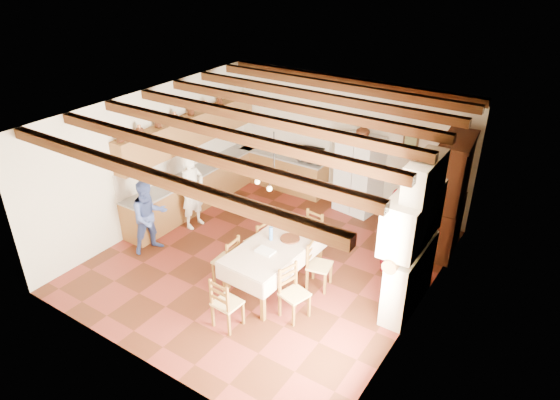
% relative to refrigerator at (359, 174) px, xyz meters
% --- Properties ---
extents(floor, '(6.00, 6.50, 0.02)m').
position_rel_refrigerator_xyz_m(floor, '(-0.55, -2.90, -0.92)').
color(floor, '#492011').
rests_on(floor, ground).
extents(ceiling, '(6.00, 6.50, 0.02)m').
position_rel_refrigerator_xyz_m(ceiling, '(-0.55, -2.90, 2.10)').
color(ceiling, white).
rests_on(ceiling, ground).
extents(wall_back, '(6.00, 0.02, 3.00)m').
position_rel_refrigerator_xyz_m(wall_back, '(-0.55, 0.36, 0.59)').
color(wall_back, beige).
rests_on(wall_back, ground).
extents(wall_front, '(6.00, 0.02, 3.00)m').
position_rel_refrigerator_xyz_m(wall_front, '(-0.55, -6.16, 0.59)').
color(wall_front, beige).
rests_on(wall_front, ground).
extents(wall_left, '(0.02, 6.50, 3.00)m').
position_rel_refrigerator_xyz_m(wall_left, '(-3.56, -2.90, 0.59)').
color(wall_left, beige).
rests_on(wall_left, ground).
extents(wall_right, '(0.02, 6.50, 3.00)m').
position_rel_refrigerator_xyz_m(wall_right, '(2.46, -2.90, 0.59)').
color(wall_right, beige).
rests_on(wall_right, ground).
extents(ceiling_beams, '(6.00, 6.30, 0.16)m').
position_rel_refrigerator_xyz_m(ceiling_beams, '(-0.55, -2.90, 2.00)').
color(ceiling_beams, '#3A170C').
rests_on(ceiling_beams, ground).
extents(lower_cabinets_left, '(0.60, 4.30, 0.86)m').
position_rel_refrigerator_xyz_m(lower_cabinets_left, '(-3.25, -1.85, -0.48)').
color(lower_cabinets_left, brown).
rests_on(lower_cabinets_left, ground).
extents(lower_cabinets_back, '(2.30, 0.60, 0.86)m').
position_rel_refrigerator_xyz_m(lower_cabinets_back, '(-2.10, 0.05, -0.48)').
color(lower_cabinets_back, brown).
rests_on(lower_cabinets_back, ground).
extents(countertop_left, '(0.62, 4.30, 0.04)m').
position_rel_refrigerator_xyz_m(countertop_left, '(-3.25, -1.85, -0.03)').
color(countertop_left, slate).
rests_on(countertop_left, lower_cabinets_left).
extents(countertop_back, '(2.34, 0.62, 0.04)m').
position_rel_refrigerator_xyz_m(countertop_back, '(-2.10, 0.05, -0.03)').
color(countertop_back, slate).
rests_on(countertop_back, lower_cabinets_back).
extents(backsplash_left, '(0.03, 4.30, 0.60)m').
position_rel_refrigerator_xyz_m(backsplash_left, '(-3.54, -1.85, 0.29)').
color(backsplash_left, beige).
rests_on(backsplash_left, ground).
extents(backsplash_back, '(2.30, 0.03, 0.60)m').
position_rel_refrigerator_xyz_m(backsplash_back, '(-2.10, 0.33, 0.29)').
color(backsplash_back, beige).
rests_on(backsplash_back, ground).
extents(upper_cabinets, '(0.35, 4.20, 0.70)m').
position_rel_refrigerator_xyz_m(upper_cabinets, '(-3.38, -1.85, 0.94)').
color(upper_cabinets, brown).
rests_on(upper_cabinets, ground).
extents(fireplace, '(0.56, 1.60, 2.80)m').
position_rel_refrigerator_xyz_m(fireplace, '(2.17, -2.70, 0.49)').
color(fireplace, '#EFE1C8').
rests_on(fireplace, ground).
extents(wall_picture, '(0.34, 0.03, 0.42)m').
position_rel_refrigerator_xyz_m(wall_picture, '(1.00, 0.33, 0.94)').
color(wall_picture, '#312617').
rests_on(wall_picture, ground).
extents(refrigerator, '(1.00, 0.86, 1.81)m').
position_rel_refrigerator_xyz_m(refrigerator, '(0.00, 0.00, 0.00)').
color(refrigerator, white).
rests_on(refrigerator, floor).
extents(hutch, '(0.69, 1.38, 2.41)m').
position_rel_refrigerator_xyz_m(hutch, '(2.20, -0.56, 0.30)').
color(hutch, '#3B160C').
rests_on(hutch, floor).
extents(dining_table, '(1.10, 2.03, 0.87)m').
position_rel_refrigerator_xyz_m(dining_table, '(0.03, -3.50, -0.12)').
color(dining_table, beige).
rests_on(dining_table, floor).
extents(chandelier, '(0.47, 0.47, 0.03)m').
position_rel_refrigerator_xyz_m(chandelier, '(0.03, -3.50, 1.34)').
color(chandelier, black).
rests_on(chandelier, ground).
extents(chair_left_near, '(0.42, 0.44, 0.96)m').
position_rel_refrigerator_xyz_m(chair_left_near, '(-0.79, -3.89, -0.43)').
color(chair_left_near, brown).
rests_on(chair_left_near, floor).
extents(chair_left_far, '(0.46, 0.48, 0.96)m').
position_rel_refrigerator_xyz_m(chair_left_far, '(-0.68, -3.03, -0.43)').
color(chair_left_far, brown).
rests_on(chair_left_far, floor).
extents(chair_right_near, '(0.50, 0.51, 0.96)m').
position_rel_refrigerator_xyz_m(chair_right_near, '(0.78, -4.03, -0.43)').
color(chair_right_near, brown).
rests_on(chair_right_near, floor).
extents(chair_right_far, '(0.47, 0.49, 0.96)m').
position_rel_refrigerator_xyz_m(chair_right_far, '(0.73, -3.08, -0.43)').
color(chair_right_far, brown).
rests_on(chair_right_far, floor).
extents(chair_end_near, '(0.45, 0.43, 0.96)m').
position_rel_refrigerator_xyz_m(chair_end_near, '(-0.01, -4.82, -0.43)').
color(chair_end_near, brown).
rests_on(chair_end_near, floor).
extents(chair_end_far, '(0.47, 0.45, 0.96)m').
position_rel_refrigerator_xyz_m(chair_end_far, '(0.06, -2.33, -0.43)').
color(chair_end_far, brown).
rests_on(chair_end_far, floor).
extents(person_man, '(0.44, 0.64, 1.71)m').
position_rel_refrigerator_xyz_m(person_man, '(-2.67, -2.68, -0.05)').
color(person_man, white).
rests_on(person_man, floor).
extents(person_woman_blue, '(0.82, 0.91, 1.56)m').
position_rel_refrigerator_xyz_m(person_woman_blue, '(-2.73, -3.89, -0.13)').
color(person_woman_blue, '#3D4F92').
rests_on(person_woman_blue, floor).
extents(person_woman_red, '(0.77, 1.09, 1.71)m').
position_rel_refrigerator_xyz_m(person_woman_red, '(1.60, -1.78, -0.05)').
color(person_woman_red, maroon).
rests_on(person_woman_red, floor).
extents(microwave, '(0.61, 0.45, 0.31)m').
position_rel_refrigerator_xyz_m(microwave, '(-1.30, 0.05, 0.15)').
color(microwave, silver).
rests_on(microwave, countertop_back).
extents(fridge_vase, '(0.38, 0.38, 0.31)m').
position_rel_refrigerator_xyz_m(fridge_vase, '(0.01, 0.00, 1.06)').
color(fridge_vase, '#3B160C').
rests_on(fridge_vase, refrigerator).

